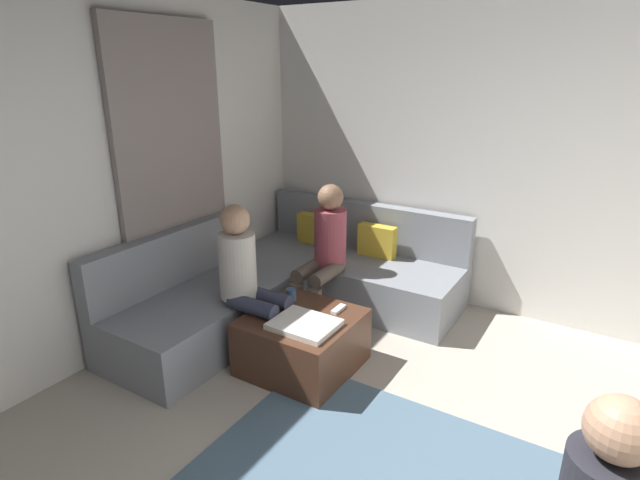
{
  "coord_description": "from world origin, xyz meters",
  "views": [
    {
      "loc": [
        0.34,
        -1.55,
        2.15
      ],
      "look_at": [
        -1.63,
        1.63,
        0.85
      ],
      "focal_mm": 28.34,
      "sensor_mm": 36.0,
      "label": 1
    }
  ],
  "objects_px": {
    "person_on_couch_back": "(324,248)",
    "person_on_couch_side": "(248,277)",
    "sectional_couch": "(292,283)",
    "game_remote": "(338,309)",
    "coffee_mug": "(291,295)",
    "ottoman": "(302,342)"
  },
  "relations": [
    {
      "from": "sectional_couch",
      "to": "ottoman",
      "type": "bearing_deg",
      "value": -50.65
    },
    {
      "from": "sectional_couch",
      "to": "game_remote",
      "type": "relative_size",
      "value": 17.0
    },
    {
      "from": "sectional_couch",
      "to": "person_on_couch_side",
      "type": "bearing_deg",
      "value": -79.19
    },
    {
      "from": "ottoman",
      "to": "game_remote",
      "type": "xyz_separation_m",
      "value": [
        0.18,
        0.22,
        0.22
      ]
    },
    {
      "from": "game_remote",
      "to": "sectional_couch",
      "type": "bearing_deg",
      "value": 147.36
    },
    {
      "from": "sectional_couch",
      "to": "person_on_couch_side",
      "type": "relative_size",
      "value": 2.12
    },
    {
      "from": "person_on_couch_back",
      "to": "sectional_couch",
      "type": "bearing_deg",
      "value": 10.13
    },
    {
      "from": "ottoman",
      "to": "coffee_mug",
      "type": "xyz_separation_m",
      "value": [
        -0.22,
        0.18,
        0.26
      ]
    },
    {
      "from": "person_on_couch_side",
      "to": "coffee_mug",
      "type": "bearing_deg",
      "value": 139.51
    },
    {
      "from": "sectional_couch",
      "to": "game_remote",
      "type": "bearing_deg",
      "value": -32.64
    },
    {
      "from": "coffee_mug",
      "to": "ottoman",
      "type": "bearing_deg",
      "value": -39.29
    },
    {
      "from": "game_remote",
      "to": "person_on_couch_side",
      "type": "relative_size",
      "value": 0.12
    },
    {
      "from": "ottoman",
      "to": "game_remote",
      "type": "distance_m",
      "value": 0.36
    },
    {
      "from": "ottoman",
      "to": "person_on_couch_side",
      "type": "relative_size",
      "value": 0.63
    },
    {
      "from": "sectional_couch",
      "to": "coffee_mug",
      "type": "relative_size",
      "value": 26.84
    },
    {
      "from": "person_on_couch_side",
      "to": "person_on_couch_back",
      "type": "bearing_deg",
      "value": 169.04
    },
    {
      "from": "person_on_couch_back",
      "to": "person_on_couch_side",
      "type": "relative_size",
      "value": 1.0
    },
    {
      "from": "game_remote",
      "to": "person_on_couch_side",
      "type": "height_order",
      "value": "person_on_couch_side"
    },
    {
      "from": "person_on_couch_side",
      "to": "ottoman",
      "type": "bearing_deg",
      "value": 98.89
    },
    {
      "from": "ottoman",
      "to": "person_on_couch_side",
      "type": "height_order",
      "value": "person_on_couch_side"
    },
    {
      "from": "ottoman",
      "to": "person_on_couch_back",
      "type": "distance_m",
      "value": 0.92
    },
    {
      "from": "person_on_couch_back",
      "to": "person_on_couch_side",
      "type": "bearing_deg",
      "value": 79.04
    }
  ]
}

